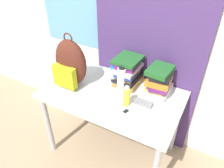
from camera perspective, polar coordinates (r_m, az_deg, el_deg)
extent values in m
cube|color=silver|center=(2.00, 6.34, 16.20)|extent=(6.00, 0.05, 2.50)
cube|color=#66A3C6|center=(2.17, -6.13, 19.22)|extent=(1.10, 0.01, 0.80)
cube|color=#4C336B|center=(1.90, 9.91, 14.87)|extent=(1.01, 0.04, 2.50)
cube|color=beige|center=(1.90, 0.00, -2.83)|extent=(1.19, 0.71, 0.03)
cylinder|color=#B2B2B7|center=(2.23, -16.31, -10.21)|extent=(0.05, 0.05, 0.71)
cylinder|color=#B2B2B7|center=(2.56, -7.39, -2.05)|extent=(0.05, 0.05, 0.71)
cylinder|color=#B2B2B7|center=(2.24, 16.29, -10.15)|extent=(0.05, 0.05, 0.71)
ellipsoid|color=#512319|center=(1.94, -10.67, 5.52)|extent=(0.31, 0.17, 0.43)
cube|color=#B2AD19|center=(1.91, -12.25, 1.93)|extent=(0.21, 0.06, 0.19)
torus|color=#512319|center=(1.83, -11.46, 11.72)|extent=(0.09, 0.01, 0.09)
cube|color=olive|center=(2.01, 4.29, 0.89)|extent=(0.21, 0.26, 0.05)
cube|color=black|center=(1.98, 4.21, 1.89)|extent=(0.21, 0.28, 0.03)
cube|color=olive|center=(1.97, 4.05, 2.70)|extent=(0.16, 0.22, 0.04)
cube|color=navy|center=(1.95, 4.28, 3.50)|extent=(0.18, 0.28, 0.03)
cube|color=silver|center=(1.93, 4.17, 4.21)|extent=(0.20, 0.28, 0.03)
cube|color=#6B2370|center=(1.91, 4.25, 5.27)|extent=(0.17, 0.21, 0.05)
cube|color=#1E5623|center=(1.90, 4.24, 6.45)|extent=(0.23, 0.26, 0.03)
cube|color=silver|center=(1.93, 11.81, -1.49)|extent=(0.20, 0.27, 0.05)
cube|color=yellow|center=(1.91, 11.93, -0.57)|extent=(0.16, 0.22, 0.03)
cube|color=#6B2370|center=(1.89, 12.55, 0.14)|extent=(0.17, 0.26, 0.04)
cube|color=orange|center=(1.85, 12.25, 1.17)|extent=(0.20, 0.24, 0.05)
cube|color=black|center=(1.83, 12.81, 2.31)|extent=(0.18, 0.22, 0.04)
cube|color=#1E5623|center=(1.81, 12.46, 3.54)|extent=(0.20, 0.25, 0.04)
cylinder|color=silver|center=(1.95, 0.29, 1.90)|extent=(0.07, 0.07, 0.17)
cylinder|color=#286BB7|center=(1.90, 0.30, 4.28)|extent=(0.05, 0.05, 0.02)
cylinder|color=white|center=(1.88, 2.50, 1.21)|extent=(0.07, 0.07, 0.21)
cylinder|color=black|center=(1.81, 2.59, 4.29)|extent=(0.05, 0.05, 0.02)
cylinder|color=yellow|center=(1.73, 3.79, -3.42)|extent=(0.05, 0.05, 0.16)
cylinder|color=white|center=(1.67, 3.91, -1.03)|extent=(0.03, 0.03, 0.02)
cube|color=#B7BCC6|center=(1.70, 3.63, -7.30)|extent=(0.07, 0.11, 0.02)
cube|color=black|center=(1.70, 3.64, -7.09)|extent=(0.04, 0.05, 0.00)
cube|color=gray|center=(1.78, 8.17, -4.91)|extent=(0.15, 0.06, 0.04)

